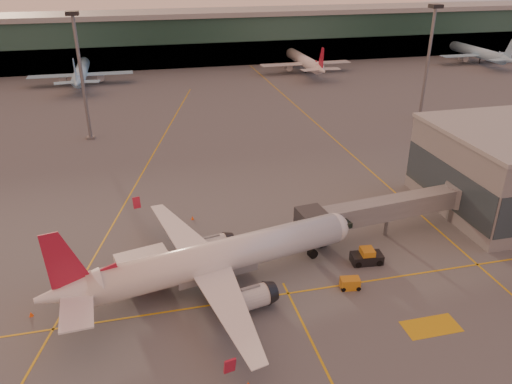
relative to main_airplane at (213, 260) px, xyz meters
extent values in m
plane|color=#4C4F54|center=(3.12, -8.39, -3.69)|extent=(600.00, 600.00, 0.00)
cube|color=gold|center=(3.12, -3.39, -3.69)|extent=(80.00, 0.25, 0.01)
cube|color=gold|center=(-6.88, 36.61, -3.69)|extent=(31.30, 115.98, 0.01)
cube|color=gold|center=(33.12, 61.61, -3.69)|extent=(0.25, 160.00, 0.01)
cube|color=gold|center=(8.12, -16.39, -3.69)|extent=(0.25, 30.00, 0.01)
cube|color=gold|center=(21.12, -12.39, -3.69)|extent=(6.00, 3.00, 0.01)
cube|color=#19382D|center=(3.12, 133.61, 4.31)|extent=(400.00, 18.00, 16.00)
cube|color=gray|center=(3.12, 133.61, 13.11)|extent=(400.00, 20.00, 1.60)
cube|color=black|center=(3.12, 125.11, 0.31)|extent=(400.00, 1.00, 8.00)
cube|color=slate|center=(45.12, 9.61, 2.31)|extent=(18.00, 22.00, 12.00)
cube|color=#2D3D47|center=(36.17, 9.61, 1.31)|extent=(0.30, 21.60, 6.00)
cube|color=gray|center=(45.12, 9.61, 8.61)|extent=(18.40, 22.40, 0.60)
cylinder|color=slate|center=(-16.88, 57.61, 8.81)|extent=(0.70, 0.70, 25.00)
cube|color=black|center=(-16.88, 57.61, 21.51)|extent=(2.40, 2.40, 0.80)
cube|color=slate|center=(-16.88, 57.61, -3.44)|extent=(1.60, 1.60, 0.50)
cylinder|color=slate|center=(58.12, 53.61, 8.81)|extent=(0.70, 0.70, 25.00)
cube|color=black|center=(58.12, 53.61, 21.51)|extent=(2.40, 2.40, 0.80)
cube|color=slate|center=(58.12, 53.61, -3.44)|extent=(1.60, 1.60, 0.50)
cylinder|color=white|center=(1.27, 0.26, 0.21)|extent=(30.51, 9.96, 3.90)
sphere|color=white|center=(16.13, 3.33, 0.21)|extent=(3.82, 3.82, 3.82)
cube|color=black|center=(17.22, 3.56, 0.69)|extent=(2.23, 2.84, 0.68)
cone|color=white|center=(-15.41, -3.18, 0.50)|extent=(7.27, 4.97, 3.70)
cube|color=white|center=(-14.37, -6.37, 0.60)|extent=(3.54, 6.48, 0.19)
cylinder|color=silver|center=(3.19, -5.39, -1.94)|extent=(4.50, 3.30, 2.53)
cylinder|color=black|center=(-0.39, -2.67, -2.81)|extent=(1.99, 1.69, 1.75)
cylinder|color=black|center=(-0.39, -2.67, -2.28)|extent=(0.35, 0.35, 1.07)
cube|color=white|center=(-15.72, 0.15, 0.60)|extent=(5.08, 6.98, 0.19)
cylinder|color=silver|center=(0.79, 6.21, -1.94)|extent=(4.50, 3.30, 2.53)
cylinder|color=black|center=(-1.42, 2.29, -2.81)|extent=(1.99, 1.69, 1.75)
cylinder|color=black|center=(-1.42, 2.29, -2.28)|extent=(0.35, 0.35, 1.07)
cube|color=slate|center=(0.18, 0.04, -1.06)|extent=(10.06, 5.00, 1.56)
cylinder|color=black|center=(13.23, 2.73, -2.81)|extent=(1.36, 1.01, 1.23)
cube|color=slate|center=(25.20, 6.17, 0.51)|extent=(24.16, 5.46, 2.70)
cube|color=#2D3035|center=(13.77, 5.33, 0.51)|extent=(3.78, 3.78, 3.00)
cube|color=#2D3035|center=(15.27, 6.23, -2.49)|extent=(1.60, 2.40, 2.40)
cylinder|color=black|center=(15.27, 5.13, -3.29)|extent=(0.80, 0.40, 0.80)
cylinder|color=black|center=(15.27, 7.33, -3.29)|extent=(0.80, 0.40, 0.80)
cylinder|color=slate|center=(25.20, 6.17, -2.24)|extent=(0.50, 0.50, 2.90)
cylinder|color=slate|center=(37.12, 7.61, 0.51)|extent=(4.40, 4.40, 3.00)
cylinder|color=slate|center=(37.12, 7.61, -2.24)|extent=(2.40, 2.40, 2.90)
cube|color=#A4171F|center=(-7.66, 2.07, -2.93)|extent=(3.69, 3.09, 1.51)
cube|color=silver|center=(-7.95, 2.00, -0.57)|extent=(6.26, 3.79, 2.82)
cylinder|color=black|center=(-9.15, 0.48, -3.24)|extent=(0.96, 0.55, 0.91)
cylinder|color=black|center=(-5.62, 1.31, -3.24)|extent=(0.96, 0.55, 0.91)
cube|color=#C17B18|center=(15.44, -4.12, -3.02)|extent=(2.41, 1.66, 1.34)
cylinder|color=black|center=(14.47, -4.53, -3.41)|extent=(0.59, 0.36, 0.56)
cylinder|color=black|center=(16.24, -4.81, -3.41)|extent=(0.59, 0.36, 0.56)
cube|color=black|center=(19.65, 0.37, -3.06)|extent=(4.08, 2.44, 1.26)
cube|color=#C17B18|center=(19.65, 0.37, -2.20)|extent=(1.78, 1.98, 1.03)
cylinder|color=black|center=(18.19, -0.40, -3.29)|extent=(0.83, 0.42, 0.80)
cylinder|color=black|center=(20.93, -0.67, -3.29)|extent=(0.83, 0.42, 0.80)
cone|color=#FF560D|center=(19.68, 0.40, -3.42)|extent=(0.43, 0.43, 0.55)
cube|color=#FF560D|center=(19.68, 0.40, -3.68)|extent=(0.37, 0.37, 0.03)
cone|color=#FF560D|center=(-20.12, -0.61, -3.41)|extent=(0.44, 0.44, 0.56)
cube|color=#FF560D|center=(-20.12, -0.61, -3.68)|extent=(0.38, 0.38, 0.03)
cone|color=#FF560D|center=(0.56, -15.74, -3.37)|extent=(0.50, 0.50, 0.63)
cone|color=#FF560D|center=(-0.40, 16.97, -3.41)|extent=(0.44, 0.44, 0.56)
cube|color=#FF560D|center=(-0.40, 16.97, -3.68)|extent=(0.38, 0.38, 0.03)
cone|color=#FF560D|center=(15.72, -4.35, -3.37)|extent=(0.50, 0.50, 0.64)
cube|color=#FF560D|center=(15.72, -4.35, -3.67)|extent=(0.44, 0.44, 0.03)
camera|label=1|loc=(-6.60, -48.06, 31.86)|focal=35.00mm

